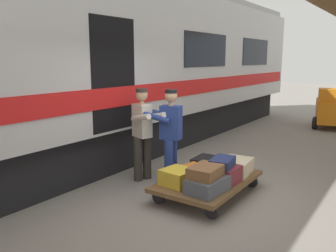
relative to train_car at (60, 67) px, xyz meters
The scene contains 14 objects.
ground_plane 4.10m from the train_car, behind, with size 60.00×60.00×0.00m, color gray.
train_car is the anchor object (origin of this frame).
luggage_cart 3.76m from the train_car, behind, with size 1.17×1.88×0.28m.
suitcase_yellow_case 3.44m from the train_car, behind, with size 0.45×0.45×0.25m, color gold.
suitcase_cream_canvas 3.99m from the train_car, 167.09° to the right, with size 0.46×0.61×0.25m, color beige.
suitcase_burgundy_valise 3.91m from the train_car, behind, with size 0.46×0.47×0.27m, color maroon.
suitcase_slate_roller 3.92m from the train_car, behind, with size 0.44×0.64×0.22m, color #4C515B.
suitcase_black_hardshell 3.55m from the train_car, 164.93° to the right, with size 0.52×0.51×0.19m, color black.
suitcase_orange_carryall 3.47m from the train_car, behind, with size 0.42×0.45×0.17m, color #CC6B23.
suitcase_navy_fabric 3.84m from the train_car, behind, with size 0.31×0.49×0.14m, color navy.
suitcase_brown_leather 3.81m from the train_car, behind, with size 0.39×0.55×0.17m, color brown.
porter_in_overalls 2.70m from the train_car, behind, with size 0.72×0.53×1.70m.
porter_by_door 2.25m from the train_car, behind, with size 0.73×0.57×1.70m.
baggage_tug 8.77m from the train_car, 116.80° to the right, with size 1.48×1.92×1.30m.
Camera 1 is at (-2.33, 4.59, 2.23)m, focal length 37.28 mm.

